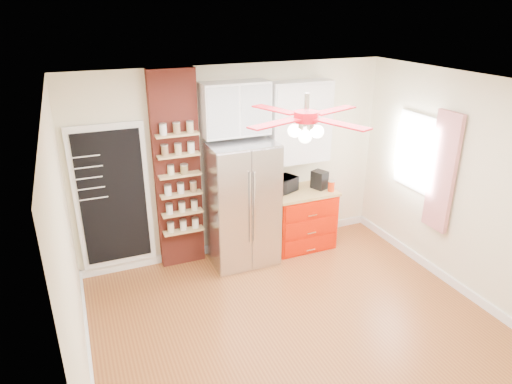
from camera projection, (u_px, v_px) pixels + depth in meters
name	position (u px, v px, depth m)	size (l,w,h in m)	color
floor	(297.00, 326.00, 5.23)	(4.50, 4.50, 0.00)	brown
ceiling	(307.00, 88.00, 4.20)	(4.50, 4.50, 0.00)	white
wall_back	(235.00, 162.00, 6.42)	(4.50, 0.02, 2.70)	beige
wall_front	(444.00, 341.00, 3.00)	(4.50, 0.02, 2.70)	beige
wall_left	(70.00, 263.00, 3.91)	(0.02, 4.00, 2.70)	beige
wall_right	(467.00, 188.00, 5.51)	(0.02, 4.00, 2.70)	beige
chalkboard	(113.00, 198.00, 5.88)	(0.95, 0.05, 1.95)	white
brick_pillar	(177.00, 172.00, 6.05)	(0.60, 0.16, 2.70)	maroon
fridge	(242.00, 204.00, 6.27)	(0.90, 0.70, 1.75)	silver
upper_glass_cabinet	(235.00, 109.00, 5.95)	(0.90, 0.35, 0.70)	white
red_cabinet	(301.00, 218.00, 6.82)	(0.94, 0.64, 0.90)	red
upper_shelf_unit	(300.00, 122.00, 6.42)	(0.90, 0.30, 1.15)	white
window	(417.00, 152.00, 6.20)	(0.04, 0.75, 1.05)	white
curtain	(442.00, 172.00, 5.75)	(0.06, 0.40, 1.55)	red
ceiling_fan	(306.00, 117.00, 4.31)	(1.40, 1.40, 0.44)	silver
toaster_oven	(283.00, 185.00, 6.57)	(0.39, 0.26, 0.22)	black
coffee_maker	(319.00, 180.00, 6.68)	(0.17, 0.21, 0.26)	black
canister_left	(331.00, 186.00, 6.60)	(0.09, 0.09, 0.15)	red
canister_right	(321.00, 183.00, 6.71)	(0.10, 0.10, 0.15)	#AF1E09
pantry_jar_oats	(171.00, 170.00, 5.89)	(0.09, 0.09, 0.12)	#F1EEB8
pantry_jar_beans	(184.00, 170.00, 5.90)	(0.10, 0.10, 0.12)	olive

